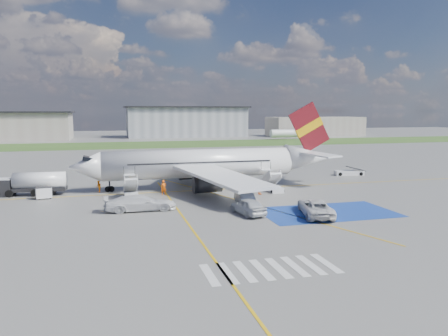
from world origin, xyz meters
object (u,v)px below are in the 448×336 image
(fuel_tanker, at_px, (31,186))
(car_silver_b, at_px, (244,197))
(van_white_b, at_px, (140,200))
(airliner, at_px, (209,163))
(belt_loader, at_px, (349,173))
(van_white_a, at_px, (315,204))
(car_silver_a, at_px, (248,206))
(gpu_cart, at_px, (44,194))

(fuel_tanker, relative_size, car_silver_b, 1.83)
(car_silver_b, distance_m, van_white_b, 11.78)
(fuel_tanker, bearing_deg, airliner, 3.70)
(belt_loader, bearing_deg, car_silver_b, -135.25)
(van_white_b, bearing_deg, van_white_a, -109.97)
(car_silver_a, bearing_deg, van_white_a, 152.08)
(car_silver_a, relative_size, car_silver_b, 1.06)
(airliner, height_order, car_silver_a, airliner)
(airliner, relative_size, fuel_tanker, 4.23)
(belt_loader, bearing_deg, fuel_tanker, -164.94)
(car_silver_b, relative_size, van_white_a, 0.81)
(car_silver_a, distance_m, van_white_a, 6.88)
(van_white_a, bearing_deg, van_white_b, -5.32)
(fuel_tanker, height_order, belt_loader, fuel_tanker)
(car_silver_a, bearing_deg, airliner, -100.38)
(airliner, distance_m, fuel_tanker, 23.17)
(car_silver_b, bearing_deg, gpu_cart, -15.15)
(fuel_tanker, bearing_deg, van_white_a, -28.10)
(car_silver_b, height_order, van_white_b, van_white_b)
(van_white_b, bearing_deg, car_silver_a, -112.34)
(van_white_a, bearing_deg, fuel_tanker, -16.83)
(car_silver_a, height_order, van_white_b, van_white_b)
(fuel_tanker, distance_m, belt_loader, 48.41)
(gpu_cart, relative_size, belt_loader, 0.38)
(gpu_cart, distance_m, van_white_b, 14.37)
(fuel_tanker, xyz_separation_m, car_silver_a, (23.24, -16.96, -0.37))
(car_silver_a, bearing_deg, belt_loader, -149.51)
(van_white_a, bearing_deg, car_silver_a, -1.34)
(airliner, height_order, van_white_b, airliner)
(airliner, relative_size, gpu_cart, 18.48)
(fuel_tanker, height_order, van_white_b, fuel_tanker)
(fuel_tanker, xyz_separation_m, van_white_b, (12.65, -12.39, -0.12))
(van_white_b, bearing_deg, fuel_tanker, 46.58)
(fuel_tanker, xyz_separation_m, gpu_cart, (1.81, -2.96, -0.56))
(belt_loader, bearing_deg, airliner, -158.98)
(fuel_tanker, relative_size, van_white_a, 1.48)
(gpu_cart, distance_m, belt_loader, 47.02)
(belt_loader, xyz_separation_m, car_silver_b, (-23.72, -17.03, 0.40))
(gpu_cart, xyz_separation_m, van_white_a, (28.00, -16.00, 0.44))
(belt_loader, distance_m, car_silver_b, 29.21)
(fuel_tanker, xyz_separation_m, van_white_a, (29.82, -18.96, -0.12))
(airliner, xyz_separation_m, belt_loader, (25.07, 5.30, -3.01))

